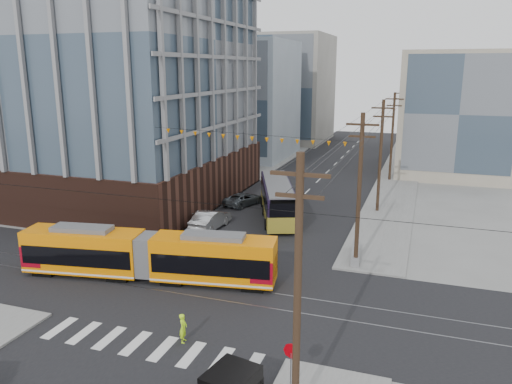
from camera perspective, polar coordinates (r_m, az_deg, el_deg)
ground at (r=29.58m, az=-9.04°, el=-14.15°), size 160.00×160.00×0.00m
office_building at (r=57.49m, az=-18.57°, el=13.72°), size 30.00×25.00×28.60m
bg_bldg_nw_near at (r=80.67m, az=-2.59°, el=10.51°), size 18.00×16.00×18.00m
bg_bldg_ne_near at (r=71.17m, az=21.92°, el=8.26°), size 14.00×14.00×16.00m
bg_bldg_nw_far at (r=98.61m, az=3.44°, el=11.71°), size 16.00×18.00×20.00m
bg_bldg_ne_far at (r=91.27m, az=22.63°, el=8.61°), size 16.00×16.00×14.00m
utility_pole_near at (r=19.27m, az=4.76°, el=-11.79°), size 0.30×0.30×11.00m
utility_pole_far at (r=79.41m, az=16.09°, el=7.39°), size 0.30×0.30×11.00m
streetcar at (r=34.44m, az=-12.30°, el=-7.10°), size 17.45×5.19×3.33m
city_bus at (r=47.55m, az=2.47°, el=-0.84°), size 6.78×12.22×3.42m
parked_car_silver at (r=44.34m, az=-5.23°, el=-3.16°), size 2.09×5.19×1.68m
parked_car_white at (r=45.21m, az=-6.04°, el=-2.99°), size 3.92×5.43×1.46m
parked_car_grey at (r=51.75m, az=-1.46°, el=-0.81°), size 3.63×5.18×1.31m
pedestrian at (r=27.00m, az=-8.33°, el=-15.13°), size 0.50×0.65×1.58m
stop_sign at (r=22.88m, az=4.00°, el=-19.77°), size 0.79×0.79×2.33m
jersey_barrier at (r=38.06m, az=11.32°, el=-7.05°), size 1.29×3.92×0.77m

